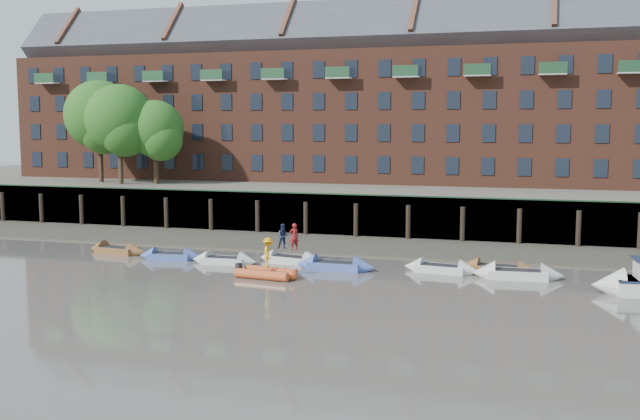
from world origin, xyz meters
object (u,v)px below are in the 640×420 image
at_px(rowboat_2, 224,260).
at_px(rib_tender, 269,273).
at_px(rowboat_4, 335,266).
at_px(rowboat_5, 441,269).
at_px(rowboat_6, 498,269).
at_px(rowboat_7, 518,274).
at_px(person_rib_crew, 268,253).
at_px(person_rower_b, 283,236).
at_px(rowboat_1, 170,256).
at_px(rowboat_0, 117,250).
at_px(rowboat_3, 291,260).
at_px(person_rower_a, 294,237).

relative_size(rowboat_2, rib_tender, 1.18).
relative_size(rowboat_4, rowboat_5, 1.07).
bearing_deg(rib_tender, rowboat_6, 29.41).
xyz_separation_m(rowboat_4, rowboat_7, (10.46, 0.50, 0.01)).
bearing_deg(rowboat_6, rib_tender, -152.05).
bearing_deg(person_rib_crew, person_rower_b, -12.55).
height_order(rib_tender, person_rower_b, person_rower_b).
xyz_separation_m(rowboat_1, person_rower_b, (7.24, 1.17, 1.43)).
distance_m(rowboat_0, rowboat_6, 24.79).
xyz_separation_m(rowboat_0, rowboat_3, (12.21, 0.06, -0.00)).
height_order(rowboat_0, person_rower_b, person_rower_b).
xyz_separation_m(rib_tender, person_rower_b, (-0.79, 4.77, 1.37)).
bearing_deg(rowboat_6, person_rower_b, -173.14).
relative_size(rowboat_3, person_rower_b, 2.86).
bearing_deg(rowboat_6, person_rib_crew, -152.23).
xyz_separation_m(rowboat_4, rowboat_5, (6.11, 1.04, -0.02)).
bearing_deg(person_rib_crew, rowboat_5, -86.52).
bearing_deg(rowboat_5, rowboat_2, -168.41).
relative_size(rowboat_1, rowboat_7, 0.84).
height_order(rowboat_2, rowboat_5, rowboat_5).
xyz_separation_m(rowboat_4, rowboat_6, (9.34, 1.78, -0.01)).
bearing_deg(rib_tender, person_rib_crew, 136.25).
bearing_deg(rib_tender, rowboat_0, 167.16).
bearing_deg(rowboat_5, person_rib_crew, -148.15).
relative_size(rowboat_5, person_rower_a, 2.74).
distance_m(rowboat_1, rowboat_6, 20.40).
bearing_deg(rowboat_5, rowboat_4, -163.66).
height_order(rowboat_0, rowboat_7, rowboat_7).
xyz_separation_m(rowboat_3, rowboat_4, (3.23, -1.31, 0.02)).
distance_m(rowboat_5, rowboat_7, 4.38).
height_order(rowboat_1, rowboat_7, rowboat_7).
distance_m(rowboat_4, person_rower_a, 3.56).
xyz_separation_m(rowboat_1, person_rower_a, (8.01, 0.96, 1.47)).
bearing_deg(rowboat_4, person_rower_a, 157.12).
bearing_deg(person_rower_a, person_rower_b, -55.19).
xyz_separation_m(rowboat_6, person_rower_b, (-13.10, -0.28, 1.40)).
height_order(rowboat_1, rowboat_4, rowboat_4).
distance_m(rowboat_7, person_rib_crew, 14.02).
distance_m(rowboat_6, person_rib_crew, 13.38).
height_order(rowboat_0, rowboat_2, rowboat_0).
bearing_deg(rowboat_0, rowboat_6, 8.68).
relative_size(rowboat_7, person_rower_b, 3.23).
distance_m(rowboat_2, person_rower_a, 4.57).
distance_m(rowboat_2, rowboat_3, 4.10).
relative_size(rowboat_5, rib_tender, 1.26).
height_order(person_rower_a, person_rib_crew, person_rower_a).
height_order(rowboat_4, person_rower_a, person_rower_a).
relative_size(person_rower_a, person_rower_b, 1.05).
xyz_separation_m(rowboat_0, person_rower_b, (11.68, 0.25, 1.41)).
relative_size(rowboat_4, rib_tender, 1.35).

